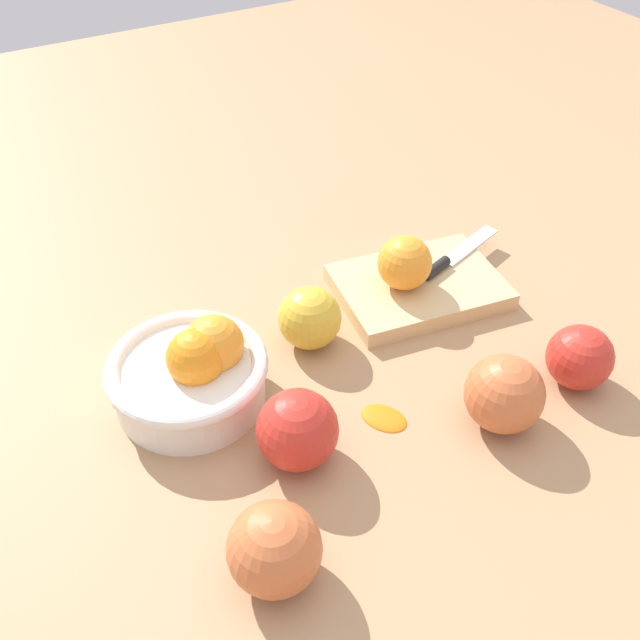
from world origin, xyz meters
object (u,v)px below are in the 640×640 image
object	(u,v)px
apple_back_left	(310,318)
apple_front_left	(274,549)
cutting_board	(419,287)
apple_front_right_2	(580,357)
bowl	(192,372)
apple_front_left_2	(297,430)
apple_front_right	(504,394)
orange_on_board	(405,263)
knife	(451,258)

from	to	relation	value
apple_back_left	apple_front_left	bearing A→B (deg)	-124.70
cutting_board	apple_front_right_2	distance (m)	0.22
apple_back_left	apple_front_right_2	world-z (taller)	apple_back_left
bowl	apple_front_left_2	bearing A→B (deg)	-65.28
cutting_board	apple_front_right	world-z (taller)	apple_front_right
apple_front_right	apple_front_right_2	bearing A→B (deg)	2.27
bowl	apple_front_right	world-z (taller)	bowl
apple_front_left_2	apple_front_right_2	size ratio (longest dim) A/B	1.13
apple_front_left	bowl	bearing A→B (deg)	85.23
orange_on_board	apple_front_right	distance (m)	0.22
apple_front_left	apple_back_left	bearing A→B (deg)	55.30
apple_front_left	apple_front_right	bearing A→B (deg)	8.09
cutting_board	apple_front_right_2	bearing A→B (deg)	-74.08
cutting_board	apple_front_left	distance (m)	0.42
knife	apple_front_right_2	xyz separation A→B (m)	(0.00, -0.22, 0.01)
cutting_board	orange_on_board	xyz separation A→B (m)	(-0.02, 0.00, 0.05)
cutting_board	apple_front_left_2	distance (m)	0.30
cutting_board	knife	size ratio (longest dim) A/B	1.34
cutting_board	apple_back_left	bearing A→B (deg)	-176.50
cutting_board	apple_front_left	size ratio (longest dim) A/B	2.49
knife	apple_front_left_2	size ratio (longest dim) A/B	1.86
bowl	apple_front_right_2	distance (m)	0.42
apple_front_right	orange_on_board	bearing A→B (deg)	82.93
bowl	knife	bearing A→B (deg)	5.84
orange_on_board	apple_front_right_2	bearing A→B (deg)	-68.56
knife	apple_front_right_2	bearing A→B (deg)	-89.51
apple_front_left	apple_back_left	size ratio (longest dim) A/B	1.10
orange_on_board	knife	xyz separation A→B (m)	(0.08, 0.01, -0.03)
apple_front_left	apple_back_left	distance (m)	0.30
apple_front_right	knife	bearing A→B (deg)	64.41
apple_front_right_2	apple_front_right	bearing A→B (deg)	-177.73
orange_on_board	apple_front_right	world-z (taller)	orange_on_board
cutting_board	apple_back_left	size ratio (longest dim) A/B	2.74
apple_front_right	apple_front_right_2	xyz separation A→B (m)	(0.11, 0.00, -0.01)
orange_on_board	bowl	bearing A→B (deg)	-174.41
apple_front_right	apple_back_left	bearing A→B (deg)	118.74
apple_back_left	apple_front_right_2	xyz separation A→B (m)	(0.22, -0.20, -0.00)
cutting_board	apple_front_right_2	xyz separation A→B (m)	(0.06, -0.21, 0.03)
apple_front_right_2	knife	bearing A→B (deg)	90.49
apple_back_left	bowl	bearing A→B (deg)	-174.09
apple_back_left	apple_front_right	bearing A→B (deg)	-61.26
apple_back_left	apple_front_left_2	world-z (taller)	apple_front_left_2
apple_front_right	bowl	bearing A→B (deg)	144.24
apple_front_left	apple_front_right_2	size ratio (longest dim) A/B	1.13
knife	apple_front_left_2	distance (m)	0.36
bowl	apple_front_right	distance (m)	0.33
bowl	apple_front_right_2	size ratio (longest dim) A/B	2.38
bowl	apple_front_right_2	world-z (taller)	bowl
apple_front_left_2	knife	bearing A→B (deg)	27.67
orange_on_board	apple_front_left	bearing A→B (deg)	-140.16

